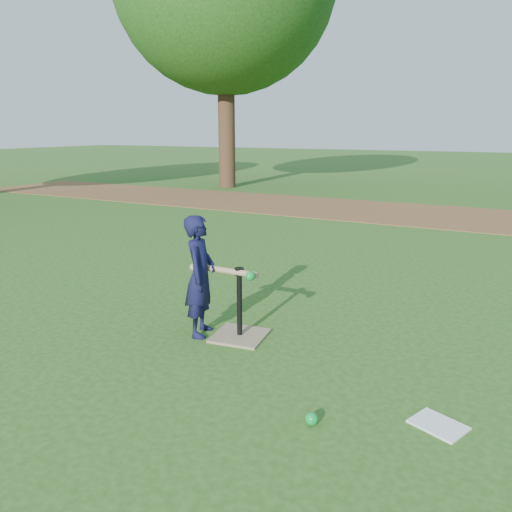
% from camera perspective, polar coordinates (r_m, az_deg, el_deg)
% --- Properties ---
extents(ground, '(80.00, 80.00, 0.00)m').
position_cam_1_polar(ground, '(4.14, -3.28, -10.49)').
color(ground, '#285116').
rests_on(ground, ground).
extents(dirt_strip, '(24.00, 3.00, 0.01)m').
position_cam_1_polar(dirt_strip, '(11.02, 17.28, 4.64)').
color(dirt_strip, brown).
rests_on(dirt_strip, ground).
extents(child, '(0.36, 0.44, 1.05)m').
position_cam_1_polar(child, '(4.26, -6.40, -2.31)').
color(child, black).
rests_on(child, ground).
extents(wiffle_ball_ground, '(0.08, 0.08, 0.08)m').
position_cam_1_polar(wiffle_ball_ground, '(3.18, 6.39, -18.00)').
color(wiffle_ball_ground, '#0D8F32').
rests_on(wiffle_ball_ground, ground).
extents(clipboard, '(0.36, 0.33, 0.01)m').
position_cam_1_polar(clipboard, '(3.35, 20.12, -17.66)').
color(clipboard, white).
rests_on(clipboard, ground).
extents(batting_tee, '(0.48, 0.48, 0.61)m').
position_cam_1_polar(batting_tee, '(4.30, -1.88, -7.86)').
color(batting_tee, '#917D5C').
rests_on(batting_tee, ground).
extents(swing_action, '(0.65, 0.14, 0.08)m').
position_cam_1_polar(swing_action, '(4.16, -3.33, -1.76)').
color(swing_action, tan).
rests_on(swing_action, ground).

